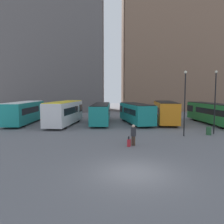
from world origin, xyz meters
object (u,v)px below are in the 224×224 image
Objects in this scene: bus_2 at (101,112)px; lamp_post_0 at (185,99)px; bus_4 at (165,112)px; bus_5 at (212,113)px; bus_0 at (25,112)px; suitcase at (129,143)px; bus_3 at (136,113)px; lamp_post_1 at (215,98)px; bus_1 at (65,112)px; traveler at (133,133)px; trash_bin at (209,131)px.

lamp_post_0 is (8.69, -10.36, 2.28)m from bus_2.
bus_5 is at bearing -90.80° from bus_4.
bus_0 is at bearing 153.74° from lamp_post_0.
bus_2 is at bearing 31.55° from suitcase.
lamp_post_0 reaches higher than suitcase.
bus_3 is 10.73m from bus_5.
bus_4 reaches higher than suitcase.
lamp_post_1 is at bearing 17.35° from lamp_post_0.
bus_5 reaches higher than bus_3.
lamp_post_1 reaches higher than bus_2.
bus_4 is 15.12m from suitcase.
suitcase is 0.13× the size of lamp_post_1.
bus_1 is at bearing 87.02° from bus_3.
lamp_post_1 is (9.61, 5.28, 3.56)m from suitcase.
bus_4 reaches higher than traveler.
lamp_post_1 is 3.58m from trash_bin.
bus_0 is at bearing 67.08° from traveler.
bus_4 is at bearing 79.91° from bus_5.
bus_1 is 1.03× the size of bus_3.
bus_3 is at bearing 12.80° from traveler.
bus_5 is (15.68, -1.88, 0.08)m from bus_2.
traveler is at bearing 162.27° from bus_4.
traveler is 0.90m from suitcase.
lamp_post_1 is at bearing 153.40° from bus_5.
bus_5 is at bearing -103.50° from bus_3.
bus_2 is 0.96× the size of bus_5.
bus_4 is 6.47m from bus_5.
trash_bin is (11.49, -9.80, -1.09)m from bus_2.
bus_2 is 1.23× the size of bus_4.
lamp_post_1 reaches higher than lamp_post_0.
lamp_post_0 is at bearing -116.71° from bus_0.
bus_1 is at bearing 89.21° from bus_5.
bus_1 is 14.33m from traveler.
bus_3 is at bearing 132.23° from lamp_post_1.
bus_4 reaches higher than bus_0.
suitcase is (13.60, -13.81, -1.38)m from bus_0.
lamp_post_1 reaches higher than traveler.
traveler is at bearing -28.94° from suitcase.
bus_4 is 9.65m from lamp_post_0.
bus_3 is at bearing -76.38° from bus_1.
bus_1 is 9.92m from bus_3.
bus_5 is 9.04m from trash_bin.
trash_bin is (2.21, -8.84, -1.26)m from bus_4.
suitcase reaches higher than trash_bin.
bus_0 is 21.94m from lamp_post_0.
bus_5 is 8.40m from lamp_post_1.
traveler is 10.83m from lamp_post_1.
lamp_post_0 reaches higher than bus_5.
suitcase is (2.70, -14.51, -1.21)m from bus_2.
bus_0 is 1.58× the size of lamp_post_1.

